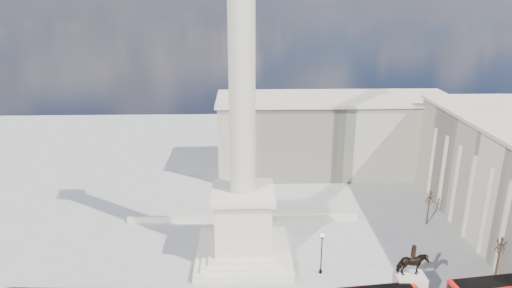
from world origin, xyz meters
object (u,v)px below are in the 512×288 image
object	(u,v)px
nelsons_column	(243,177)
pedestrian_standing	(405,280)
equestrian_statue	(409,287)
victorian_lamp	(322,250)

from	to	relation	value
nelsons_column	pedestrian_standing	size ratio (longest dim) A/B	26.68
equestrian_statue	pedestrian_standing	distance (m)	5.32
nelsons_column	pedestrian_standing	bearing A→B (deg)	-20.66
victorian_lamp	nelsons_column	bearing A→B (deg)	156.05
equestrian_statue	victorian_lamp	bearing A→B (deg)	140.17
nelsons_column	victorian_lamp	bearing A→B (deg)	-23.95
nelsons_column	equestrian_statue	distance (m)	26.03
equestrian_statue	pedestrian_standing	size ratio (longest dim) A/B	4.91
victorian_lamp	pedestrian_standing	world-z (taller)	victorian_lamp
equestrian_statue	nelsons_column	bearing A→B (deg)	147.92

